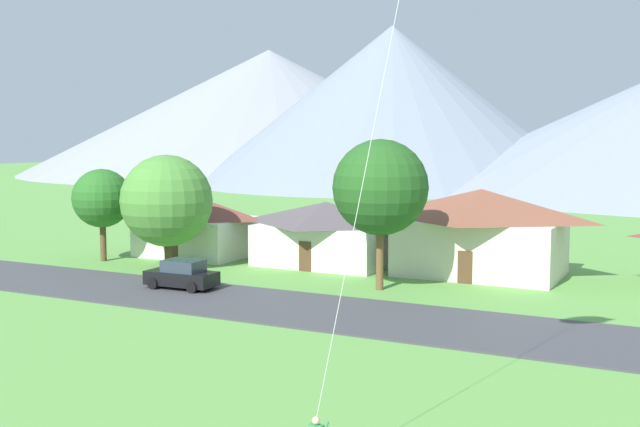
# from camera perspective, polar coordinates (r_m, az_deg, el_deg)

# --- Properties ---
(road_strip) EXTENTS (160.00, 7.34, 0.08)m
(road_strip) POSITION_cam_1_polar(r_m,az_deg,el_deg) (36.75, 7.59, -8.15)
(road_strip) COLOR #424247
(road_strip) RESTS_ON ground
(mountain_far_east_ridge) EXTENTS (119.85, 119.85, 30.44)m
(mountain_far_east_ridge) POSITION_cam_1_polar(r_m,az_deg,el_deg) (191.29, -3.83, 7.66)
(mountain_far_east_ridge) COLOR #8E939E
(mountain_far_east_ridge) RESTS_ON ground
(mountain_far_west_ridge) EXTENTS (74.69, 74.69, 29.77)m
(mountain_far_west_ridge) POSITION_cam_1_polar(r_m,az_deg,el_deg) (145.67, 5.40, 8.11)
(mountain_far_west_ridge) COLOR gray
(mountain_far_west_ridge) RESTS_ON ground
(house_left_center) EXTENTS (9.57, 6.76, 4.39)m
(house_left_center) POSITION_cam_1_polar(r_m,az_deg,el_deg) (52.69, 0.47, -1.41)
(house_left_center) COLOR silver
(house_left_center) RESTS_ON ground
(house_right_center) EXTENTS (10.80, 7.44, 5.55)m
(house_right_center) POSITION_cam_1_polar(r_m,az_deg,el_deg) (49.81, 12.00, -1.25)
(house_right_center) COLOR beige
(house_right_center) RESTS_ON ground
(house_rightmost) EXTENTS (8.43, 6.85, 4.39)m
(house_rightmost) POSITION_cam_1_polar(r_m,az_deg,el_deg) (57.56, -9.11, -0.87)
(house_rightmost) COLOR silver
(house_rightmost) RESTS_ON ground
(tree_left_of_center) EXTENTS (5.55, 5.55, 8.75)m
(tree_left_of_center) POSITION_cam_1_polar(r_m,az_deg,el_deg) (43.68, 4.56, 1.96)
(tree_left_of_center) COLOR brown
(tree_left_of_center) RESTS_ON ground
(tree_center) EXTENTS (6.16, 6.16, 7.70)m
(tree_center) POSITION_cam_1_polar(r_m,az_deg,el_deg) (51.66, -11.46, 0.95)
(tree_center) COLOR #4C3823
(tree_center) RESTS_ON ground
(tree_right_of_center) EXTENTS (4.18, 4.18, 6.61)m
(tree_right_of_center) POSITION_cam_1_polar(r_m,az_deg,el_deg) (56.11, -16.08, 1.09)
(tree_right_of_center) COLOR brown
(tree_right_of_center) RESTS_ON ground
(parked_car_black_west_end) EXTENTS (4.26, 2.20, 1.68)m
(parked_car_black_west_end) POSITION_cam_1_polar(r_m,az_deg,el_deg) (44.92, -10.34, -4.56)
(parked_car_black_west_end) COLOR black
(parked_car_black_west_end) RESTS_ON road_strip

